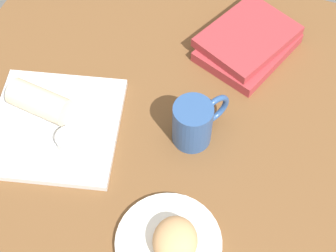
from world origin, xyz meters
TOP-DOWN VIEW (x-y plane):
  - dining_table at (0.00, 0.00)cm, footprint 110.00×90.00cm
  - round_plate at (-16.48, -13.80)cm, footprint 19.10×19.10cm
  - scone_pastry at (-16.79, -15.12)cm, footprint 10.50×9.69cm
  - square_plate at (-1.42, 16.48)cm, footprint 31.30×31.30cm
  - sauce_cup at (-4.36, 11.49)cm, footprint 5.17×5.17cm
  - breakfast_wrap at (0.94, 20.48)cm, footprint 6.99×13.19cm
  - book_stack at (32.85, -14.33)cm, footprint 26.09×22.85cm
  - coffee_mug at (6.71, -10.54)cm, footprint 12.05×9.35cm

SIDE VIEW (x-z plane):
  - dining_table at x=0.00cm, z-range 0.00..4.00cm
  - round_plate at x=-16.48cm, z-range 4.00..5.40cm
  - square_plate at x=-1.42cm, z-range 4.00..5.60cm
  - book_stack at x=32.85cm, z-range 3.97..8.78cm
  - sauce_cup at x=-4.36cm, z-range 5.69..8.34cm
  - scone_pastry at x=-16.79cm, z-range 5.40..10.76cm
  - breakfast_wrap at x=0.94cm, z-range 5.60..11.32cm
  - coffee_mug at x=6.71cm, z-range 4.11..14.24cm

